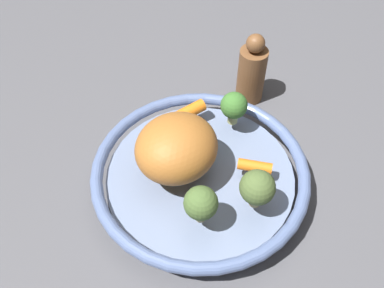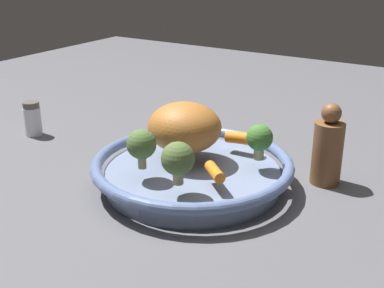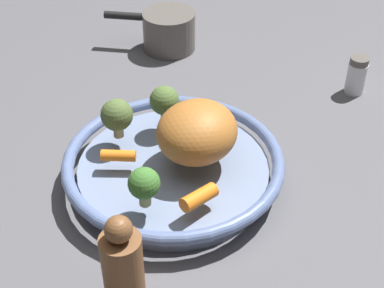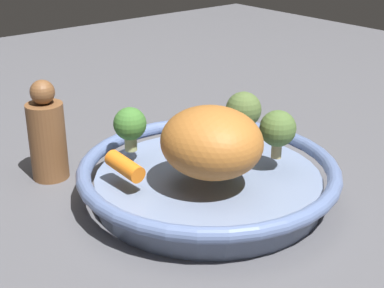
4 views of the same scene
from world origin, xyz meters
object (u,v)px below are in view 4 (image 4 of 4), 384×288
object	(u,v)px
broccoli_floret_edge	(278,129)
roast_chicken_piece	(212,142)
broccoli_floret_small	(243,110)
baby_carrot_left	(201,132)
broccoli_floret_large	(130,125)
serving_bowl	(208,178)
pepper_mill	(47,136)
baby_carrot_right	(125,166)

from	to	relation	value
broccoli_floret_edge	roast_chicken_piece	bearing A→B (deg)	170.39
roast_chicken_piece	broccoli_floret_small	bearing A→B (deg)	28.82
baby_carrot_left	broccoli_floret_small	bearing A→B (deg)	-35.07
baby_carrot_left	broccoli_floret_edge	world-z (taller)	broccoli_floret_edge
broccoli_floret_edge	broccoli_floret_large	world-z (taller)	broccoli_floret_edge
baby_carrot_left	broccoli_floret_small	xyz separation A→B (m)	(0.05, -0.03, 0.03)
serving_bowl	baby_carrot_left	xyz separation A→B (m)	(0.05, 0.07, 0.03)
baby_carrot_left	roast_chicken_piece	bearing A→B (deg)	-123.96
roast_chicken_piece	broccoli_floret_large	world-z (taller)	roast_chicken_piece
broccoli_floret_edge	pepper_mill	xyz separation A→B (m)	(-0.21, 0.23, -0.03)
roast_chicken_piece	baby_carrot_right	distance (m)	0.11
broccoli_floret_large	pepper_mill	size ratio (longest dim) A/B	0.42
roast_chicken_piece	pepper_mill	world-z (taller)	pepper_mill
roast_chicken_piece	pepper_mill	size ratio (longest dim) A/B	0.89
broccoli_floret_large	pepper_mill	bearing A→B (deg)	130.02
broccoli_floret_small	broccoli_floret_large	bearing A→B (deg)	157.96
roast_chicken_piece	serving_bowl	bearing A→B (deg)	54.03
broccoli_floret_large	broccoli_floret_edge	bearing A→B (deg)	-46.59
broccoli_floret_edge	pepper_mill	distance (m)	0.32
baby_carrot_right	baby_carrot_left	bearing A→B (deg)	11.71
serving_bowl	baby_carrot_right	xyz separation A→B (m)	(-0.10, 0.04, 0.03)
baby_carrot_right	broccoli_floret_edge	world-z (taller)	broccoli_floret_edge
baby_carrot_left	broccoli_floret_large	distance (m)	0.11
roast_chicken_piece	broccoli_floret_small	world-z (taller)	roast_chicken_piece
broccoli_floret_edge	broccoli_floret_small	size ratio (longest dim) A/B	0.98
baby_carrot_left	broccoli_floret_small	world-z (taller)	broccoli_floret_small
serving_bowl	broccoli_floret_edge	size ratio (longest dim) A/B	5.27
baby_carrot_left	baby_carrot_right	bearing A→B (deg)	-168.29
serving_bowl	broccoli_floret_large	distance (m)	0.13
broccoli_floret_small	baby_carrot_right	bearing A→B (deg)	178.84
broccoli_floret_large	baby_carrot_left	bearing A→B (deg)	-14.55
roast_chicken_piece	broccoli_floret_small	distance (m)	0.13
baby_carrot_right	pepper_mill	distance (m)	0.15
baby_carrot_right	broccoli_floret_small	distance (m)	0.20
broccoli_floret_edge	broccoli_floret_small	xyz separation A→B (m)	(0.02, 0.08, -0.00)
roast_chicken_piece	baby_carrot_left	distance (m)	0.12
serving_bowl	broccoli_floret_small	xyz separation A→B (m)	(0.09, 0.03, 0.06)
baby_carrot_left	pepper_mill	xyz separation A→B (m)	(-0.18, 0.12, 0.00)
serving_bowl	broccoli_floret_large	world-z (taller)	broccoli_floret_large
broccoli_floret_edge	baby_carrot_left	bearing A→B (deg)	105.81
serving_bowl	pepper_mill	bearing A→B (deg)	125.41
broccoli_floret_large	broccoli_floret_small	size ratio (longest dim) A/B	0.91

